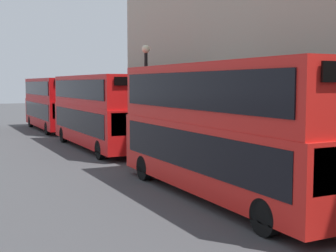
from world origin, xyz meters
The scene contains 4 objects.
bus_second_in_queue centered at (1.60, 18.95, 2.51)m, with size 2.59×10.96×4.56m.
bus_third_in_queue centered at (1.60, 32.44, 2.40)m, with size 2.59×11.00×4.36m.
bus_trailing centered at (1.60, 44.76, 2.37)m, with size 2.59×10.26×4.30m.
street_lamp centered at (3.23, 28.95, 3.72)m, with size 0.44×0.44×5.95m.
Camera 1 is at (-6.93, 5.72, 3.91)m, focal length 50.00 mm.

